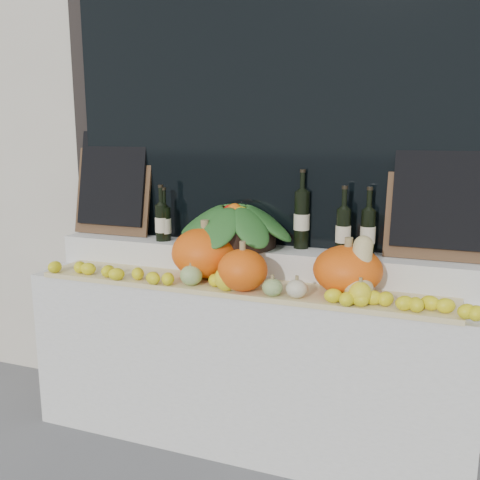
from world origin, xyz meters
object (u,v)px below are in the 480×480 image
object	(u,v)px
pumpkin_right	(348,270)
wine_bottle_tall	(302,219)
pumpkin_left	(205,252)
produce_bowl	(235,225)
butternut_squash	(360,272)

from	to	relation	value
pumpkin_right	wine_bottle_tall	xyz separation A→B (m)	(-0.30, 0.29, 0.18)
pumpkin_left	wine_bottle_tall	world-z (taller)	wine_bottle_tall
produce_bowl	pumpkin_right	bearing A→B (deg)	-18.72
pumpkin_left	pumpkin_right	xyz separation A→B (m)	(0.74, -0.03, -0.02)
produce_bowl	butternut_squash	bearing A→B (deg)	-22.17
produce_bowl	wine_bottle_tall	world-z (taller)	wine_bottle_tall
pumpkin_left	butternut_squash	xyz separation A→B (m)	(0.81, -0.10, -0.00)
pumpkin_left	butternut_squash	bearing A→B (deg)	-7.17
butternut_squash	pumpkin_right	bearing A→B (deg)	133.39
pumpkin_right	butternut_squash	xyz separation A→B (m)	(0.07, -0.07, 0.01)
pumpkin_right	produce_bowl	world-z (taller)	produce_bowl
produce_bowl	pumpkin_left	bearing A→B (deg)	-115.64
pumpkin_left	wine_bottle_tall	bearing A→B (deg)	30.68
butternut_squash	wine_bottle_tall	size ratio (longest dim) A/B	0.68
pumpkin_left	wine_bottle_tall	xyz separation A→B (m)	(0.44, 0.26, 0.16)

